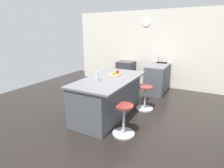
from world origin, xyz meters
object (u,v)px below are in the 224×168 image
(kitchen_island, at_px, (108,96))
(apple_red, at_px, (118,72))
(stool_middle, at_px, (124,121))
(apple_yellow, at_px, (113,74))
(apple_green, at_px, (114,73))
(cutting_board, at_px, (115,74))
(stool_by_window, at_px, (145,98))
(oven_range, at_px, (126,73))
(water_bottle, at_px, (97,75))

(kitchen_island, bearing_deg, apple_red, 176.67)
(stool_middle, distance_m, apple_yellow, 1.33)
(apple_green, distance_m, apple_red, 0.13)
(cutting_board, bearing_deg, apple_red, 171.46)
(stool_by_window, height_order, apple_yellow, apple_yellow)
(oven_range, bearing_deg, apple_green, 16.22)
(stool_by_window, height_order, apple_red, apple_red)
(stool_middle, xyz_separation_m, water_bottle, (-0.33, -0.81, 0.74))
(apple_green, relative_size, apple_red, 0.79)
(apple_red, bearing_deg, stool_by_window, 108.83)
(stool_middle, bearing_deg, cutting_board, -145.46)
(kitchen_island, xyz_separation_m, apple_yellow, (-0.23, -0.01, 0.51))
(apple_green, xyz_separation_m, water_bottle, (0.66, -0.10, 0.07))
(cutting_board, height_order, apple_yellow, apple_yellow)
(kitchen_island, relative_size, cutting_board, 5.91)
(cutting_board, xyz_separation_m, apple_green, (0.02, -0.01, 0.05))
(kitchen_island, height_order, stool_by_window, kitchen_island)
(stool_by_window, distance_m, apple_green, 1.04)
(apple_yellow, bearing_deg, kitchen_island, 1.78)
(oven_range, bearing_deg, stool_middle, 22.77)
(kitchen_island, height_order, apple_yellow, apple_yellow)
(stool_middle, relative_size, apple_yellow, 8.65)
(stool_middle, relative_size, apple_green, 8.79)
(stool_by_window, bearing_deg, cutting_board, -64.61)
(apple_green, xyz_separation_m, apple_red, (-0.12, 0.03, 0.01))
(stool_by_window, relative_size, apple_red, 6.99)
(oven_range, bearing_deg, kitchen_island, 14.32)
(cutting_board, bearing_deg, stool_by_window, 115.39)
(apple_red, height_order, apple_yellow, apple_red)
(oven_range, relative_size, apple_red, 9.86)
(cutting_board, bearing_deg, stool_middle, 34.54)
(kitchen_island, distance_m, apple_red, 0.68)
(oven_range, relative_size, stool_by_window, 1.41)
(stool_by_window, height_order, water_bottle, water_bottle)
(cutting_board, height_order, apple_green, apple_green)
(stool_by_window, relative_size, water_bottle, 2.00)
(oven_range, xyz_separation_m, apple_red, (2.15, 0.69, 0.54))
(kitchen_island, distance_m, water_bottle, 0.68)
(kitchen_island, bearing_deg, water_bottle, -16.15)
(apple_red, distance_m, apple_yellow, 0.22)
(stool_middle, bearing_deg, water_bottle, -112.39)
(stool_middle, height_order, apple_green, apple_green)
(kitchen_island, relative_size, water_bottle, 6.81)
(cutting_board, bearing_deg, apple_green, -24.07)
(stool_by_window, bearing_deg, apple_yellow, -58.04)
(oven_range, xyz_separation_m, cutting_board, (2.25, 0.67, 0.48))
(stool_by_window, relative_size, cutting_board, 1.73)
(stool_middle, xyz_separation_m, apple_red, (-1.11, -0.68, 0.69))
(oven_range, bearing_deg, stool_by_window, 35.53)
(stool_by_window, xyz_separation_m, apple_red, (0.23, -0.68, 0.69))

